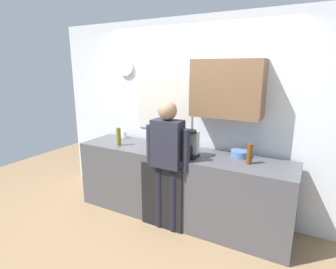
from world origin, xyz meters
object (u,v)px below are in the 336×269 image
(coffee_maker, at_px, (190,145))
(mixing_bowl, at_px, (240,154))
(bottle_olive_oil, at_px, (119,137))
(person_at_sink, at_px, (167,156))
(bottle_amber_beer, at_px, (249,154))
(bottle_red_vinegar, at_px, (155,140))
(cup_white_mug, at_px, (124,135))
(cup_blue_mug, at_px, (161,141))
(cup_yellow_cup, at_px, (168,144))

(coffee_maker, distance_m, mixing_bowl, 0.61)
(bottle_olive_oil, bearing_deg, coffee_maker, 1.90)
(mixing_bowl, height_order, person_at_sink, person_at_sink)
(coffee_maker, relative_size, bottle_amber_beer, 1.43)
(coffee_maker, xyz_separation_m, bottle_red_vinegar, (-0.54, 0.08, -0.04))
(bottle_olive_oil, height_order, cup_white_mug, bottle_olive_oil)
(coffee_maker, relative_size, cup_white_mug, 3.47)
(cup_blue_mug, bearing_deg, bottle_amber_beer, -8.14)
(cup_blue_mug, distance_m, mixing_bowl, 1.09)
(coffee_maker, height_order, bottle_amber_beer, coffee_maker)
(cup_white_mug, xyz_separation_m, person_at_sink, (1.06, -0.54, -0.02))
(cup_white_mug, height_order, person_at_sink, person_at_sink)
(bottle_olive_oil, height_order, cup_yellow_cup, bottle_olive_oil)
(cup_yellow_cup, distance_m, person_at_sink, 0.45)
(bottle_olive_oil, relative_size, cup_yellow_cup, 2.94)
(cup_blue_mug, xyz_separation_m, person_at_sink, (0.36, -0.47, -0.02))
(bottle_olive_oil, bearing_deg, person_at_sink, -11.02)
(bottle_red_vinegar, bearing_deg, bottle_olive_oil, -167.57)
(person_at_sink, bearing_deg, bottle_red_vinegar, 138.94)
(cup_blue_mug, bearing_deg, coffee_maker, -25.25)
(bottle_red_vinegar, bearing_deg, cup_white_mug, 159.83)
(cup_yellow_cup, height_order, cup_white_mug, cup_white_mug)
(bottle_olive_oil, relative_size, cup_white_mug, 2.63)
(bottle_red_vinegar, distance_m, cup_yellow_cup, 0.19)
(bottle_amber_beer, bearing_deg, bottle_olive_oil, -175.99)
(coffee_maker, relative_size, person_at_sink, 0.21)
(bottle_amber_beer, distance_m, mixing_bowl, 0.25)
(coffee_maker, distance_m, cup_white_mug, 1.30)
(cup_white_mug, relative_size, cup_blue_mug, 0.95)
(person_at_sink, bearing_deg, bottle_olive_oil, 166.84)
(bottle_amber_beer, relative_size, cup_yellow_cup, 2.71)
(bottle_red_vinegar, bearing_deg, cup_blue_mug, 95.35)
(coffee_maker, bearing_deg, cup_white_mug, 164.89)
(coffee_maker, bearing_deg, bottle_red_vinegar, 171.89)
(bottle_olive_oil, bearing_deg, cup_white_mug, 118.36)
(bottle_red_vinegar, relative_size, bottle_amber_beer, 0.96)
(bottle_amber_beer, xyz_separation_m, cup_yellow_cup, (-1.09, 0.11, -0.07))
(cup_yellow_cup, relative_size, cup_blue_mug, 0.85)
(cup_white_mug, bearing_deg, bottle_amber_beer, -7.42)
(person_at_sink, bearing_deg, cup_white_mug, 150.78)
(bottle_amber_beer, xyz_separation_m, cup_blue_mug, (-1.24, 0.18, -0.06))
(bottle_amber_beer, distance_m, cup_blue_mug, 1.25)
(cup_white_mug, bearing_deg, coffee_maker, -15.11)
(bottle_amber_beer, bearing_deg, mixing_bowl, 127.77)
(bottle_olive_oil, distance_m, person_at_sink, 0.88)
(bottle_amber_beer, height_order, person_at_sink, person_at_sink)
(cup_blue_mug, height_order, person_at_sink, person_at_sink)
(bottle_amber_beer, bearing_deg, cup_white_mug, 172.58)
(bottle_red_vinegar, bearing_deg, cup_yellow_cup, 43.10)
(bottle_olive_oil, height_order, cup_blue_mug, bottle_olive_oil)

